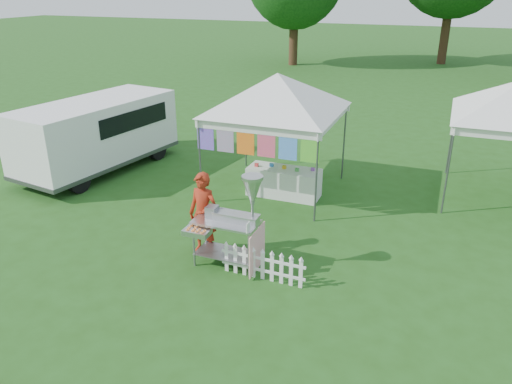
% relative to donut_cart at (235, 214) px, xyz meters
% --- Properties ---
extents(ground, '(120.00, 120.00, 0.00)m').
position_rel_donut_cart_xyz_m(ground, '(-0.57, 0.37, -1.10)').
color(ground, '#224F16').
rests_on(ground, ground).
extents(canopy_main, '(4.24, 4.24, 3.45)m').
position_rel_donut_cart_xyz_m(canopy_main, '(-0.57, 3.87, 1.89)').
color(canopy_main, '#59595E').
rests_on(canopy_main, ground).
extents(donut_cart, '(1.35, 0.91, 1.87)m').
position_rel_donut_cart_xyz_m(donut_cart, '(0.00, 0.00, 0.00)').
color(donut_cart, gray).
rests_on(donut_cart, ground).
extents(vendor, '(0.65, 0.47, 1.68)m').
position_rel_donut_cart_xyz_m(vendor, '(-0.81, 0.28, -0.26)').
color(vendor, '#9B2713').
rests_on(vendor, ground).
extents(cargo_van, '(2.63, 5.00, 1.98)m').
position_rel_donut_cart_xyz_m(cargo_van, '(-5.75, 3.62, -0.04)').
color(cargo_van, white).
rests_on(cargo_van, ground).
extents(picket_fence, '(1.62, 0.07, 0.56)m').
position_rel_donut_cart_xyz_m(picket_fence, '(0.61, -0.21, -0.81)').
color(picket_fence, white).
rests_on(picket_fence, ground).
extents(display_table, '(1.80, 0.70, 0.72)m').
position_rel_donut_cart_xyz_m(display_table, '(-0.26, 3.59, -0.74)').
color(display_table, white).
rests_on(display_table, ground).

